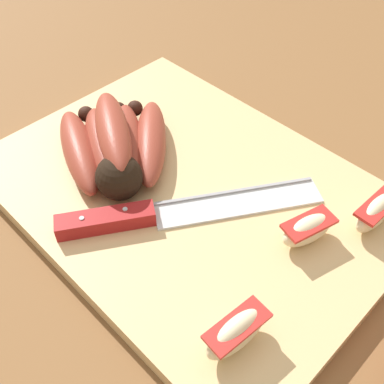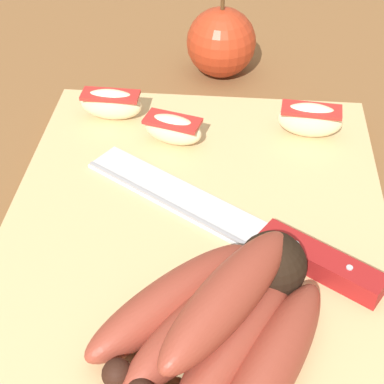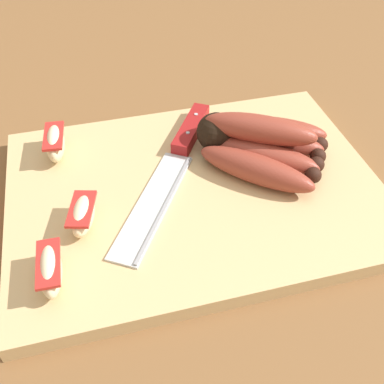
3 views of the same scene
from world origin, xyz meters
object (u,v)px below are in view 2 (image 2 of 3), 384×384
(apple_wedge_far, at_px, (111,104))
(whole_apple, at_px, (225,43))
(apple_wedge_middle, at_px, (310,119))
(chefs_knife, at_px, (266,237))
(apple_wedge_near, at_px, (173,129))
(banana_bunch, at_px, (226,319))

(apple_wedge_far, distance_m, whole_apple, 0.17)
(apple_wedge_middle, bearing_deg, chefs_knife, -15.77)
(apple_wedge_near, distance_m, apple_wedge_middle, 0.13)
(banana_bunch, distance_m, apple_wedge_near, 0.23)
(whole_apple, bearing_deg, chefs_knife, 8.87)
(apple_wedge_near, xyz_separation_m, apple_wedge_middle, (-0.02, 0.13, 0.00))
(banana_bunch, relative_size, apple_wedge_middle, 2.88)
(banana_bunch, xyz_separation_m, chefs_knife, (-0.09, 0.03, -0.02))
(apple_wedge_near, xyz_separation_m, whole_apple, (-0.17, 0.04, 0.00))
(apple_wedge_middle, bearing_deg, apple_wedge_far, -93.72)
(banana_bunch, bearing_deg, apple_wedge_far, -153.87)
(whole_apple, bearing_deg, banana_bunch, 2.69)
(apple_wedge_near, bearing_deg, apple_wedge_middle, 99.92)
(banana_bunch, height_order, apple_wedge_far, banana_bunch)
(whole_apple, bearing_deg, apple_wedge_far, -38.77)
(apple_wedge_near, distance_m, apple_wedge_far, 0.08)
(apple_wedge_near, height_order, apple_wedge_middle, apple_wedge_middle)
(apple_wedge_middle, height_order, whole_apple, whole_apple)
(apple_wedge_middle, distance_m, apple_wedge_far, 0.20)
(apple_wedge_far, bearing_deg, apple_wedge_middle, 86.28)
(banana_bunch, distance_m, chefs_knife, 0.10)
(chefs_knife, distance_m, apple_wedge_middle, 0.16)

